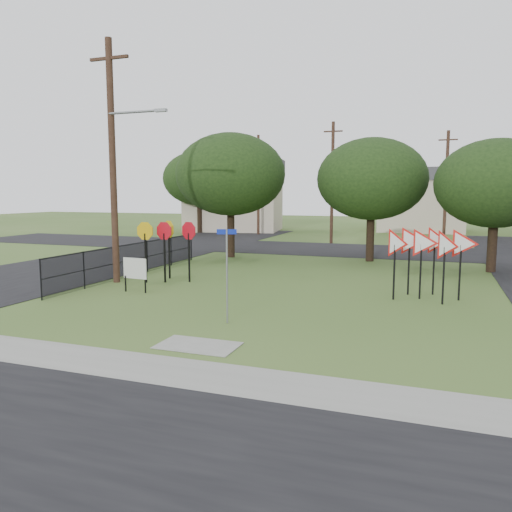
{
  "coord_description": "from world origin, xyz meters",
  "views": [
    {
      "loc": [
        5.46,
        -13.2,
        3.77
      ],
      "look_at": [
        -0.42,
        3.0,
        1.6
      ],
      "focal_mm": 35.0,
      "sensor_mm": 36.0,
      "label": 1
    }
  ],
  "objects_px": {
    "street_name_sign": "(227,269)",
    "info_board": "(135,269)",
    "yield_sign_cluster": "(428,246)",
    "stop_sign_cluster": "(167,237)"
  },
  "relations": [
    {
      "from": "info_board",
      "to": "stop_sign_cluster",
      "type": "bearing_deg",
      "value": 91.36
    },
    {
      "from": "street_name_sign",
      "to": "info_board",
      "type": "distance_m",
      "value": 5.98
    },
    {
      "from": "yield_sign_cluster",
      "to": "info_board",
      "type": "height_order",
      "value": "yield_sign_cluster"
    },
    {
      "from": "street_name_sign",
      "to": "stop_sign_cluster",
      "type": "height_order",
      "value": "street_name_sign"
    },
    {
      "from": "street_name_sign",
      "to": "info_board",
      "type": "xyz_separation_m",
      "value": [
        -5.12,
        3.01,
        -0.71
      ]
    },
    {
      "from": "street_name_sign",
      "to": "stop_sign_cluster",
      "type": "distance_m",
      "value": 7.6
    },
    {
      "from": "street_name_sign",
      "to": "info_board",
      "type": "relative_size",
      "value": 2.08
    },
    {
      "from": "yield_sign_cluster",
      "to": "street_name_sign",
      "type": "bearing_deg",
      "value": -133.91
    },
    {
      "from": "stop_sign_cluster",
      "to": "yield_sign_cluster",
      "type": "relative_size",
      "value": 0.81
    },
    {
      "from": "stop_sign_cluster",
      "to": "info_board",
      "type": "height_order",
      "value": "stop_sign_cluster"
    }
  ]
}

